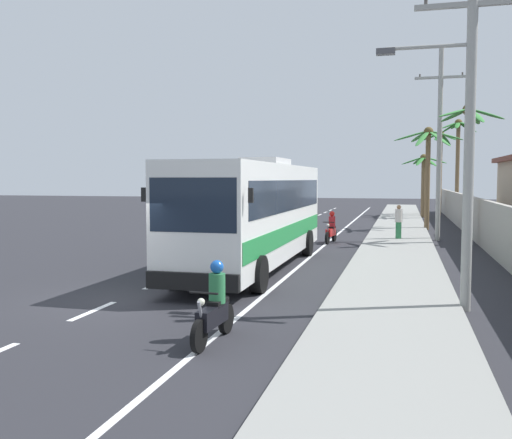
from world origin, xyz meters
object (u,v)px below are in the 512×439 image
(palm_fourth, at_px, (468,147))
(palm_farthest, at_px, (424,172))
(motorcycle_beside_bus, at_px, (331,230))
(utility_pole_mid, at_px, (440,140))
(motorcycle_trailing, at_px, (214,309))
(coach_bus_foreground, at_px, (256,210))
(palm_third, at_px, (440,156))
(utility_pole_nearest, at_px, (466,119))
(pedestrian_near_kerb, at_px, (399,221))
(palm_second, at_px, (458,148))
(palm_nearest, at_px, (428,155))

(palm_fourth, height_order, palm_farthest, palm_fourth)
(motorcycle_beside_bus, bearing_deg, utility_pole_mid, 23.88)
(motorcycle_trailing, xyz_separation_m, utility_pole_mid, (5.13, 19.80, 4.39))
(coach_bus_foreground, relative_size, utility_pole_mid, 1.27)
(motorcycle_trailing, relative_size, utility_pole_mid, 0.20)
(motorcycle_trailing, bearing_deg, palm_third, 81.07)
(utility_pole_nearest, xyz_separation_m, utility_pole_mid, (0.31, 15.90, 0.53))
(palm_fourth, bearing_deg, pedestrian_near_kerb, 166.08)
(motorcycle_trailing, distance_m, palm_second, 37.16)
(palm_nearest, distance_m, palm_third, 14.58)
(pedestrian_near_kerb, bearing_deg, coach_bus_foreground, -117.56)
(coach_bus_foreground, height_order, palm_farthest, palm_farthest)
(motorcycle_trailing, height_order, utility_pole_nearest, utility_pole_nearest)
(utility_pole_mid, bearing_deg, palm_third, 86.56)
(motorcycle_beside_bus, height_order, palm_farthest, palm_farthest)
(utility_pole_mid, xyz_separation_m, palm_fourth, (1.18, -1.55, -0.45))
(motorcycle_beside_bus, distance_m, palm_fourth, 7.43)
(palm_second, bearing_deg, utility_pole_mid, -97.93)
(palm_fourth, bearing_deg, palm_second, 86.50)
(pedestrian_near_kerb, relative_size, palm_second, 0.22)
(pedestrian_near_kerb, relative_size, palm_fourth, 0.25)
(motorcycle_trailing, height_order, pedestrian_near_kerb, pedestrian_near_kerb)
(palm_fourth, distance_m, palm_farthest, 19.57)
(motorcycle_beside_bus, height_order, palm_third, palm_third)
(palm_nearest, bearing_deg, motorcycle_beside_bus, -119.24)
(palm_third, relative_size, palm_fourth, 1.09)
(pedestrian_near_kerb, height_order, utility_pole_mid, utility_pole_mid)
(utility_pole_nearest, relative_size, palm_nearest, 1.34)
(coach_bus_foreground, xyz_separation_m, palm_third, (7.89, 31.68, 3.07))
(utility_pole_nearest, bearing_deg, palm_third, 87.57)
(motorcycle_beside_bus, relative_size, utility_pole_nearest, 0.23)
(utility_pole_mid, bearing_deg, palm_nearest, 92.42)
(coach_bus_foreground, relative_size, palm_second, 1.59)
(utility_pole_mid, relative_size, palm_second, 1.26)
(motorcycle_trailing, bearing_deg, pedestrian_near_kerb, 80.35)
(utility_pole_mid, distance_m, palm_nearest, 6.36)
(palm_fourth, bearing_deg, palm_nearest, 100.39)
(palm_third, bearing_deg, palm_second, -77.38)
(pedestrian_near_kerb, distance_m, palm_nearest, 8.14)
(motorcycle_trailing, distance_m, palm_fourth, 19.70)
(palm_nearest, bearing_deg, motorcycle_trailing, -100.54)
(motorcycle_beside_bus, distance_m, motorcycle_trailing, 17.55)
(utility_pole_nearest, distance_m, utility_pole_mid, 15.91)
(palm_nearest, bearing_deg, palm_fourth, -79.61)
(utility_pole_mid, relative_size, palm_fourth, 1.46)
(pedestrian_near_kerb, xyz_separation_m, palm_farthest, (1.74, 18.74, 2.64))
(utility_pole_mid, distance_m, palm_second, 16.46)
(pedestrian_near_kerb, bearing_deg, palm_third, 79.39)
(coach_bus_foreground, relative_size, pedestrian_near_kerb, 7.28)
(motorcycle_beside_bus, distance_m, utility_pole_nearest, 14.97)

